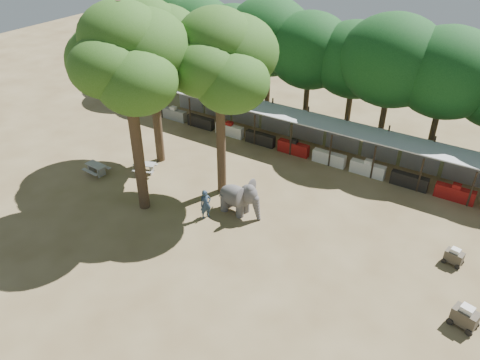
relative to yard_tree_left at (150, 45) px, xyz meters
The scene contains 12 objects.
ground 14.23m from the yard_tree_left, 38.20° to the right, with size 100.00×100.00×0.00m, color brown.
vendor_stalls 13.30m from the yard_tree_left, 36.06° to the left, with size 28.00×2.99×2.80m.
yard_tree_left is the anchor object (origin of this frame).
yard_tree_center 5.92m from the yard_tree_left, 59.04° to the right, with size 7.10×6.90×12.04m.
yard_tree_back 6.09m from the yard_tree_left, ahead, with size 7.10×6.90×11.36m.
backdrop_trees 15.17m from the yard_tree_left, 52.28° to the left, with size 46.46×5.95×8.33m.
elephant 11.28m from the yard_tree_left, 17.26° to the right, with size 2.85×2.20×2.20m.
handler 10.85m from the yard_tree_left, 30.30° to the right, with size 0.66×0.44×1.84m, color #26384C.
picnic_table_near 9.00m from the yard_tree_left, 118.99° to the right, with size 1.56×1.43×0.74m.
picnic_table_far 8.03m from the yard_tree_left, 78.89° to the right, with size 1.82×1.73×0.72m.
cart_front 23.12m from the yard_tree_left, 11.97° to the right, with size 1.34×1.04×1.16m.
cart_back 21.56m from the yard_tree_left, ahead, with size 1.07×0.80×0.95m.
Camera 1 is at (11.50, -14.67, 16.54)m, focal length 35.00 mm.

